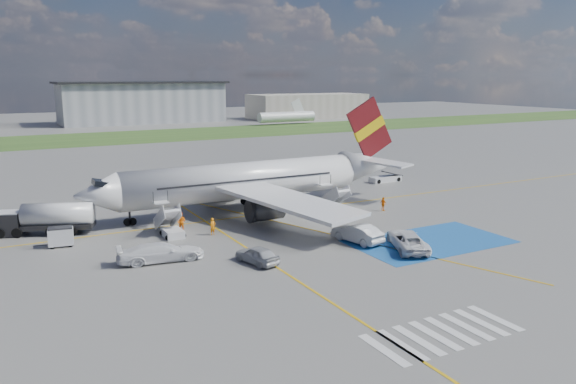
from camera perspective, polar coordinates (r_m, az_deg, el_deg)
name	(u,v)px	position (r m, az deg, el deg)	size (l,w,h in m)	color
ground	(309,246)	(48.49, 2.16, -5.48)	(400.00, 400.00, 0.00)	#60605E
grass_strip	(101,138)	(137.62, -18.49, 5.19)	(400.00, 30.00, 0.01)	#2D4C1E
taxiway_line_main	(251,216)	(58.74, -3.81, -2.41)	(120.00, 0.20, 0.01)	gold
taxiway_line_cross	(321,296)	(37.99, 3.36, -10.48)	(0.20, 60.00, 0.01)	gold
taxiway_line_diag	(251,216)	(58.74, -3.81, -2.41)	(0.20, 60.00, 0.01)	gold
staging_box	(430,242)	(51.20, 14.20, -4.90)	(14.00, 8.00, 0.01)	#1A549C
crosswalk	(443,333)	(34.06, 15.45, -13.65)	(9.00, 4.00, 0.01)	silver
terminal_centre	(142,103)	(180.37, -14.60, 8.75)	(48.00, 18.00, 12.00)	gray
terminal_east	(308,106)	(194.94, 2.01, 8.73)	(40.00, 16.00, 8.00)	#A09A8A
airliner	(255,179)	(60.41, -3.35, 1.28)	(36.81, 32.95, 11.92)	silver
airstairs_fwd	(171,229)	(52.38, -11.79, -3.71)	(1.90, 5.20, 3.60)	silver
airstairs_aft	(340,207)	(60.08, 5.34, -1.51)	(1.90, 5.20, 3.60)	silver
fuel_tanker	(47,221)	(56.28, -23.31, -2.73)	(8.68, 5.21, 2.89)	black
gpu_cart	(61,238)	(51.88, -22.07, -4.33)	(2.19, 1.57, 1.69)	silver
belt_loader	(386,179)	(78.35, 9.89, 1.31)	(4.99, 1.94, 1.48)	silver
car_silver_a	(257,255)	(44.00, -3.16, -6.37)	(1.63, 4.04, 1.38)	#A6A8AD
car_silver_b	(357,233)	(49.62, 7.04, -4.18)	(1.73, 4.97, 1.64)	#AEB1B5
van_white_a	(407,237)	(48.63, 12.04, -4.51)	(2.37, 5.14, 1.93)	white
van_white_b	(161,249)	(45.40, -12.81, -5.69)	(2.05, 5.04, 1.97)	white
crew_fwd	(213,226)	(51.97, -7.66, -3.48)	(0.58, 0.38, 1.59)	orange
crew_nose	(181,222)	(53.58, -10.80, -2.98)	(0.90, 0.70, 1.84)	orange
crew_aft	(383,204)	(61.44, 9.65, -1.20)	(0.89, 0.37, 1.52)	orange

